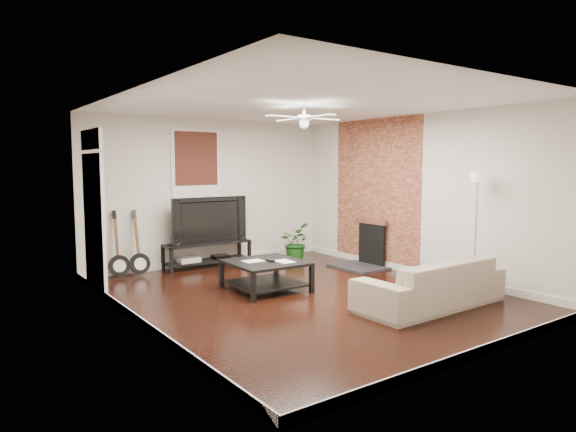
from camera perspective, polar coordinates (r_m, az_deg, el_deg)
name	(u,v)px	position (r m, az deg, el deg)	size (l,w,h in m)	color
room	(304,201)	(7.41, 1.80, 1.67)	(5.01, 6.01, 2.81)	black
brick_accent	(376,193)	(9.81, 9.86, 2.58)	(0.02, 2.20, 2.80)	brown
fireplace	(364,243)	(9.70, 8.56, -3.02)	(0.80, 1.10, 0.92)	black
window_back	(196,164)	(9.79, -10.28, 5.79)	(1.00, 0.06, 1.30)	#3F1B11
door_left	(95,211)	(8.06, -20.88, 0.56)	(0.08, 1.00, 2.50)	white
tv_stand	(207,254)	(9.81, -9.04, -4.26)	(1.68, 0.45, 0.47)	black
tv	(206,219)	(9.73, -9.15, -0.38)	(1.50, 0.20, 0.87)	black
coffee_table	(266,276)	(7.89, -2.51, -6.70)	(1.08, 1.08, 0.45)	black
sofa	(430,282)	(7.24, 15.71, -7.21)	(2.25, 0.88, 0.66)	#C1A991
floor_lamp	(476,232)	(8.12, 20.37, -1.74)	(0.30, 0.30, 1.84)	silver
potted_plant	(294,242)	(10.34, 0.71, -2.94)	(0.66, 0.57, 0.73)	#175119
guitar_left	(118,244)	(9.11, -18.53, -3.02)	(0.36, 0.26, 1.17)	black
guitar_right	(139,243)	(9.19, -16.39, -2.88)	(0.36, 0.26, 1.17)	black
ceiling_fan	(304,118)	(7.42, 1.83, 10.95)	(1.24, 1.24, 0.32)	white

